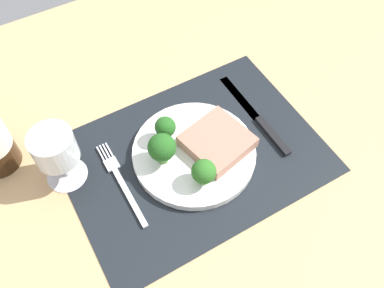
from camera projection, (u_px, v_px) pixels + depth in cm
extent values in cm
cube|color=tan|center=(194.00, 160.00, 80.27)|extent=(140.00, 110.00, 3.00)
cube|color=black|center=(194.00, 156.00, 78.90)|extent=(47.14, 34.48, 0.30)
cylinder|color=white|center=(194.00, 153.00, 78.11)|extent=(23.11, 23.11, 1.60)
cube|color=tan|center=(217.00, 142.00, 77.10)|extent=(13.05, 12.91, 2.46)
cylinder|color=#5B8942|center=(166.00, 135.00, 78.14)|extent=(1.97, 1.97, 2.04)
sphere|color=#235B1E|center=(165.00, 127.00, 75.93)|extent=(3.90, 3.90, 3.90)
cylinder|color=#6B994C|center=(203.00, 179.00, 73.16)|extent=(1.72, 1.72, 1.59)
sphere|color=#2D6B23|center=(204.00, 172.00, 70.97)|extent=(4.36, 4.36, 4.36)
cylinder|color=#5B8942|center=(163.00, 157.00, 75.40)|extent=(1.79, 1.79, 2.12)
sphere|color=#235B1E|center=(162.00, 147.00, 72.73)|extent=(5.07, 5.07, 5.07)
cube|color=silver|center=(130.00, 197.00, 73.60)|extent=(1.00, 13.00, 0.50)
cube|color=silver|center=(112.00, 164.00, 77.38)|extent=(2.40, 2.60, 0.40)
cube|color=silver|center=(101.00, 154.00, 78.64)|extent=(0.30, 3.60, 0.35)
cube|color=silver|center=(104.00, 153.00, 78.80)|extent=(0.30, 3.60, 0.35)
cube|color=silver|center=(106.00, 151.00, 78.97)|extent=(0.30, 3.60, 0.35)
cube|color=silver|center=(109.00, 150.00, 79.14)|extent=(0.30, 3.60, 0.35)
cube|color=black|center=(273.00, 135.00, 80.85)|extent=(1.40, 10.00, 0.80)
cube|color=silver|center=(240.00, 97.00, 86.63)|extent=(1.80, 13.00, 0.30)
cylinder|color=silver|center=(67.00, 175.00, 76.53)|extent=(7.43, 7.43, 0.40)
cylinder|color=silver|center=(63.00, 166.00, 73.88)|extent=(0.80, 0.80, 5.99)
cylinder|color=silver|center=(54.00, 147.00, 68.99)|extent=(7.54, 7.54, 5.82)
cylinder|color=#560C19|center=(56.00, 152.00, 70.12)|extent=(6.64, 6.64, 3.08)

